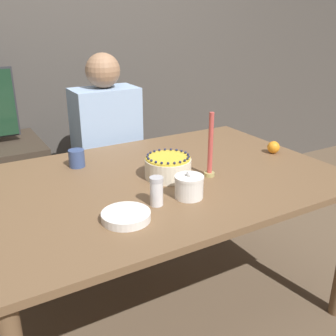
# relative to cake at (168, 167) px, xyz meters

# --- Properties ---
(ground_plane) EXTENTS (12.00, 12.00, 0.00)m
(ground_plane) POSITION_rel_cake_xyz_m (-0.03, 0.02, -0.81)
(ground_plane) COLOR brown
(wall_behind) EXTENTS (8.00, 0.05, 2.60)m
(wall_behind) POSITION_rel_cake_xyz_m (-0.03, 1.42, 0.49)
(wall_behind) COLOR #4C4742
(wall_behind) RESTS_ON ground_plane
(dining_table) EXTENTS (1.68, 1.13, 0.76)m
(dining_table) POSITION_rel_cake_xyz_m (-0.03, 0.02, -0.14)
(dining_table) COLOR brown
(dining_table) RESTS_ON ground_plane
(cake) EXTENTS (0.22, 0.22, 0.11)m
(cake) POSITION_rel_cake_xyz_m (0.00, 0.00, 0.00)
(cake) COLOR #EFE5CC
(cake) RESTS_ON dining_table
(sugar_bowl) EXTENTS (0.12, 0.12, 0.12)m
(sugar_bowl) POSITION_rel_cake_xyz_m (-0.04, -0.23, -0.00)
(sugar_bowl) COLOR white
(sugar_bowl) RESTS_ON dining_table
(sugar_shaker) EXTENTS (0.06, 0.06, 0.12)m
(sugar_shaker) POSITION_rel_cake_xyz_m (-0.19, -0.23, 0.01)
(sugar_shaker) COLOR white
(sugar_shaker) RESTS_ON dining_table
(plate_stack) EXTENTS (0.19, 0.19, 0.03)m
(plate_stack) POSITION_rel_cake_xyz_m (-0.34, -0.28, -0.03)
(plate_stack) COLOR white
(plate_stack) RESTS_ON dining_table
(candle) EXTENTS (0.05, 0.05, 0.31)m
(candle) POSITION_rel_cake_xyz_m (0.18, -0.09, 0.08)
(candle) COLOR tan
(candle) RESTS_ON dining_table
(cup) EXTENTS (0.08, 0.08, 0.09)m
(cup) POSITION_rel_cake_xyz_m (-0.33, 0.35, -0.01)
(cup) COLOR #384C7F
(cup) RESTS_ON dining_table
(orange_fruit_0) EXTENTS (0.07, 0.07, 0.07)m
(orange_fruit_0) POSITION_rel_cake_xyz_m (0.67, 0.00, -0.02)
(orange_fruit_0) COLOR orange
(orange_fruit_0) RESTS_ON dining_table
(person_man_blue_shirt) EXTENTS (0.40, 0.34, 1.27)m
(person_man_blue_shirt) POSITION_rel_cake_xyz_m (0.01, 0.78, -0.25)
(person_man_blue_shirt) COLOR #595960
(person_man_blue_shirt) RESTS_ON ground_plane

